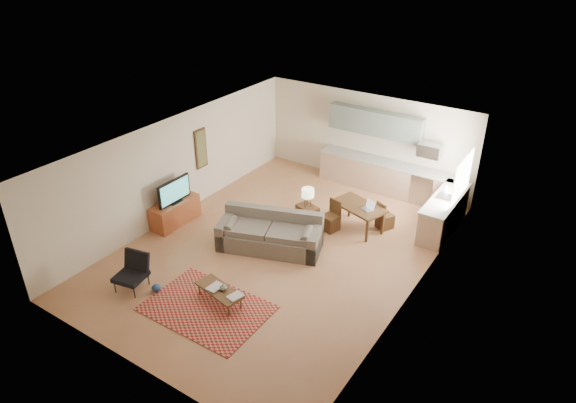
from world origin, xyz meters
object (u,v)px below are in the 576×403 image
Objects in this scene: tv_credenza at (175,212)px; dining_table at (358,217)px; armchair at (130,273)px; sofa at (270,232)px; coffee_table at (220,295)px; console_table at (307,217)px.

dining_table reaches higher than tv_credenza.
armchair reaches higher than dining_table.
sofa reaches higher than coffee_table.
console_table is (-0.03, 3.50, 0.15)m from coffee_table.
sofa is at bearing 109.43° from coffee_table.
dining_table is (1.06, 4.19, 0.17)m from coffee_table.
tv_credenza is 3.43m from console_table.
sofa is 1.31m from console_table.
tv_credenza is at bearing -132.56° from dining_table.
sofa is at bearing -83.22° from console_table.
console_table is 0.48× the size of dining_table.
coffee_table is 3.51m from console_table.
console_table is at bearing 55.09° from armchair.
console_table is at bearing 102.30° from coffee_table.
coffee_table is 3.54m from tv_credenza.
sofa is at bearing -107.01° from dining_table.
tv_credenza is (-1.17, 2.52, -0.08)m from armchair.
dining_table reaches higher than console_table.
coffee_table is 1.74× the size of console_table.
armchair reaches higher than coffee_table.
coffee_table is at bearing -31.29° from tv_credenza.
console_table is (0.27, 1.28, -0.12)m from sofa.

